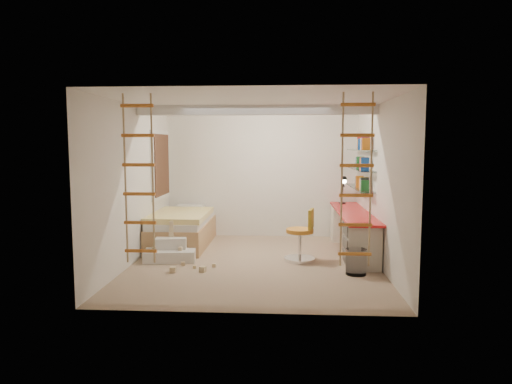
# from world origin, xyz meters

# --- Properties ---
(floor) EXTENTS (4.50, 4.50, 0.00)m
(floor) POSITION_xyz_m (0.00, 0.00, 0.00)
(floor) COLOR #93755F
(floor) RESTS_ON ground
(ceiling_beam) EXTENTS (4.00, 0.18, 0.16)m
(ceiling_beam) POSITION_xyz_m (0.00, 0.30, 2.52)
(ceiling_beam) COLOR white
(ceiling_beam) RESTS_ON ceiling
(window_frame) EXTENTS (0.06, 1.15, 1.35)m
(window_frame) POSITION_xyz_m (-1.97, 1.50, 1.55)
(window_frame) COLOR white
(window_frame) RESTS_ON wall_left
(window_blind) EXTENTS (0.02, 1.00, 1.20)m
(window_blind) POSITION_xyz_m (-1.93, 1.50, 1.55)
(window_blind) COLOR #4C2D1E
(window_blind) RESTS_ON window_frame
(rope_ladder_left) EXTENTS (0.41, 0.04, 2.13)m
(rope_ladder_left) POSITION_xyz_m (-1.35, -1.75, 1.52)
(rope_ladder_left) COLOR orange
(rope_ladder_left) RESTS_ON ceiling
(rope_ladder_right) EXTENTS (0.41, 0.04, 2.13)m
(rope_ladder_right) POSITION_xyz_m (1.35, -1.75, 1.52)
(rope_ladder_right) COLOR #C47B21
(rope_ladder_right) RESTS_ON ceiling
(waste_bin) EXTENTS (0.31, 0.31, 0.39)m
(waste_bin) POSITION_xyz_m (1.56, -0.57, 0.19)
(waste_bin) COLOR white
(waste_bin) RESTS_ON floor
(desk) EXTENTS (0.56, 2.80, 0.75)m
(desk) POSITION_xyz_m (1.72, 0.86, 0.40)
(desk) COLOR red
(desk) RESTS_ON floor
(shelves) EXTENTS (0.25, 1.80, 0.71)m
(shelves) POSITION_xyz_m (1.87, 1.13, 1.50)
(shelves) COLOR white
(shelves) RESTS_ON wall_right
(bed) EXTENTS (1.02, 2.00, 0.69)m
(bed) POSITION_xyz_m (-1.48, 1.23, 0.33)
(bed) COLOR #AD7F51
(bed) RESTS_ON floor
(task_lamp) EXTENTS (0.14, 0.36, 0.57)m
(task_lamp) POSITION_xyz_m (1.67, 1.82, 1.14)
(task_lamp) COLOR black
(task_lamp) RESTS_ON desk
(swivel_chair) EXTENTS (0.63, 0.63, 0.88)m
(swivel_chair) POSITION_xyz_m (0.77, 0.19, 0.33)
(swivel_chair) COLOR orange
(swivel_chair) RESTS_ON floor
(play_platform) EXTENTS (0.93, 0.76, 0.38)m
(play_platform) POSITION_xyz_m (-1.45, 0.18, 0.15)
(play_platform) COLOR silver
(play_platform) RESTS_ON floor
(toy_blocks) EXTENTS (1.12, 0.98, 0.65)m
(toy_blocks) POSITION_xyz_m (-1.20, -0.10, 0.23)
(toy_blocks) COLOR #CCB284
(toy_blocks) RESTS_ON floor
(books) EXTENTS (0.14, 0.70, 0.92)m
(books) POSITION_xyz_m (1.87, 1.13, 1.59)
(books) COLOR #1E722D
(books) RESTS_ON shelves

